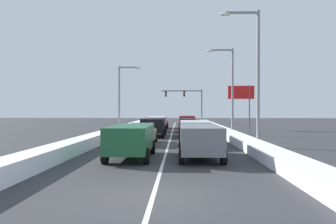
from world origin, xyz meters
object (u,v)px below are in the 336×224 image
sedan_charcoal_right_lane_third (190,129)px  roadside_sign_right (241,97)px  traffic_light_gantry (189,99)px  street_lamp_left_mid (122,92)px  suv_black_center_lane_third (154,125)px  suv_white_center_lane_fourth (157,123)px  sedan_navy_right_lane_fourth (188,125)px  suv_silver_right_lane_second (195,130)px  suv_red_right_lane_fifth (187,121)px  sedan_tan_center_lane_second (142,133)px  street_lamp_right_mid (229,83)px  street_lamp_right_near (253,66)px  suv_green_center_lane_nearest (131,138)px  sedan_maroon_center_lane_fifth (160,123)px  suv_gray_right_lane_nearest (200,139)px

sedan_charcoal_right_lane_third → roadside_sign_right: bearing=57.0°
traffic_light_gantry → street_lamp_left_mid: (-8.47, -21.33, 0.08)m
suv_black_center_lane_third → suv_white_center_lane_fourth: 6.36m
sedan_navy_right_lane_fourth → traffic_light_gantry: size_ratio=0.60×
suv_silver_right_lane_second → suv_red_right_lane_fifth: 18.89m
suv_white_center_lane_fourth → roadside_sign_right: (10.14, 3.31, 3.00)m
sedan_tan_center_lane_second → street_lamp_right_mid: (7.57, 8.46, 4.29)m
street_lamp_right_near → suv_green_center_lane_nearest: bearing=-144.7°
suv_silver_right_lane_second → suv_green_center_lane_nearest: size_ratio=1.00×
sedan_charcoal_right_lane_third → street_lamp_right_near: bearing=-61.1°
sedan_tan_center_lane_second → sedan_maroon_center_lane_fifth: (0.21, 18.78, 0.00)m
street_lamp_right_near → roadside_sign_right: bearing=81.4°
suv_black_center_lane_third → street_lamp_right_mid: bearing=15.2°
street_lamp_right_near → street_lamp_left_mid: (-11.60, 15.34, -0.81)m
suv_white_center_lane_fourth → sedan_maroon_center_lane_fifth: bearing=89.4°
suv_black_center_lane_third → street_lamp_right_near: size_ratio=0.54×
sedan_navy_right_lane_fourth → sedan_maroon_center_lane_fifth: 7.51m
street_lamp_left_mid → roadside_sign_right: (14.25, 2.15, -0.56)m
suv_red_right_lane_fifth → street_lamp_right_near: size_ratio=0.54×
traffic_light_gantry → sedan_navy_right_lane_fourth: bearing=-92.1°
suv_gray_right_lane_nearest → roadside_sign_right: bearing=73.9°
suv_gray_right_lane_nearest → suv_white_center_lane_fourth: bearing=100.5°
suv_green_center_lane_nearest → suv_white_center_lane_fourth: same height
suv_gray_right_lane_nearest → street_lamp_right_mid: street_lamp_right_mid is taller
suv_gray_right_lane_nearest → suv_black_center_lane_third: size_ratio=1.00×
suv_black_center_lane_third → traffic_light_gantry: size_ratio=0.65×
sedan_tan_center_lane_second → street_lamp_right_mid: size_ratio=0.53×
suv_green_center_lane_nearest → street_lamp_right_mid: size_ratio=0.58×
suv_white_center_lane_fourth → street_lamp_right_mid: bearing=-30.6°
sedan_charcoal_right_lane_third → street_lamp_right_mid: size_ratio=0.53×
suv_white_center_lane_fourth → roadside_sign_right: bearing=18.1°
street_lamp_right_mid → suv_silver_right_lane_second: bearing=-113.3°
sedan_charcoal_right_lane_third → suv_red_right_lane_fifth: 12.64m
suv_black_center_lane_third → sedan_maroon_center_lane_fifth: suv_black_center_lane_third is taller
suv_green_center_lane_nearest → street_lamp_right_mid: (7.33, 15.01, 4.04)m
sedan_navy_right_lane_fourth → suv_red_right_lane_fifth: size_ratio=0.92×
sedan_charcoal_right_lane_third → traffic_light_gantry: (0.87, 29.43, 3.73)m
suv_green_center_lane_nearest → roadside_sign_right: 25.01m
suv_red_right_lane_fifth → street_lamp_right_near: 20.73m
suv_black_center_lane_third → street_lamp_right_near: 11.56m
sedan_tan_center_lane_second → suv_black_center_lane_third: 6.51m
suv_gray_right_lane_nearest → suv_white_center_lane_fourth: (-3.60, 19.37, 0.00)m
sedan_tan_center_lane_second → sedan_maroon_center_lane_fifth: 18.79m
suv_red_right_lane_fifth → traffic_light_gantry: size_ratio=0.65×
street_lamp_right_near → street_lamp_right_mid: size_ratio=1.07×
suv_gray_right_lane_nearest → sedan_maroon_center_lane_fifth: suv_gray_right_lane_nearest is taller
suv_gray_right_lane_nearest → street_lamp_right_near: 7.82m
sedan_maroon_center_lane_fifth → street_lamp_right_near: (7.42, -20.11, 4.62)m
sedan_tan_center_lane_second → suv_white_center_lane_fourth: suv_white_center_lane_fourth is taller
suv_green_center_lane_nearest → suv_white_center_lane_fourth: 19.40m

